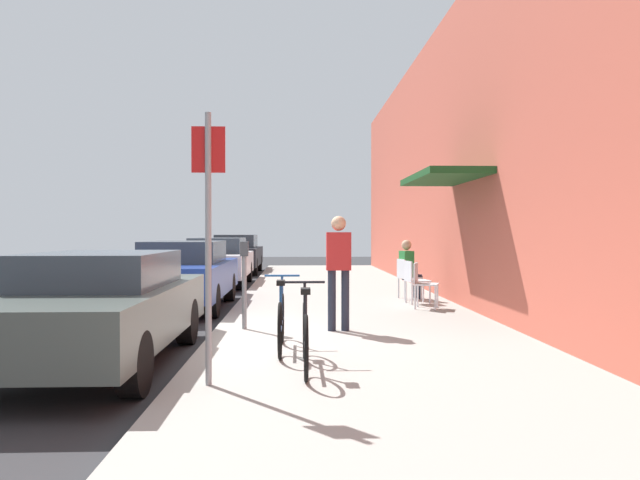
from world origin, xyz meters
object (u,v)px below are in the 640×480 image
parking_meter (244,278)px  seated_patron_2 (409,267)px  bicycle_0 (305,336)px  parked_car_2 (217,261)px  bicycle_1 (281,321)px  parked_car_0 (99,306)px  street_sign (208,226)px  parked_car_3 (236,253)px  parked_car_1 (183,273)px  cafe_chair_0 (422,282)px  cafe_chair_1 (414,279)px  cafe_chair_2 (406,276)px  pedestrian_standing (339,263)px

parking_meter → seated_patron_2: bearing=50.7°
bicycle_0 → parked_car_2: bearing=102.1°
bicycle_1 → parking_meter: bearing=109.9°
parked_car_0 → street_sign: size_ratio=1.69×
parked_car_3 → bicycle_1: parked_car_3 is taller
parked_car_1 → parking_meter: size_ratio=3.33×
parked_car_1 → cafe_chair_0: (4.74, -1.08, -0.11)m
cafe_chair_1 → cafe_chair_2: (0.00, 0.86, 0.00)m
parked_car_0 → cafe_chair_0: 6.33m
cafe_chair_2 → pedestrian_standing: 4.56m
parked_car_1 → seated_patron_2: size_ratio=3.41×
street_sign → cafe_chair_2: (3.24, 7.25, -1.02)m
parked_car_1 → pedestrian_standing: (2.96, -3.60, 0.39)m
parked_car_3 → parking_meter: parked_car_3 is taller
street_sign → cafe_chair_1: bearing=63.1°
parked_car_0 → parking_meter: bearing=50.5°
parking_meter → bicycle_0: parking_meter is taller
parked_car_2 → pedestrian_standing: bearing=-71.6°
bicycle_1 → cafe_chair_1: size_ratio=1.97×
bicycle_1 → cafe_chair_2: 6.17m
cafe_chair_0 → cafe_chair_2: same height
street_sign → cafe_chair_2: 8.00m
pedestrian_standing → parked_car_1: bearing=129.4°
bicycle_0 → parked_car_1: bearing=111.8°
parking_meter → cafe_chair_1: (3.19, 3.09, -0.26)m
cafe_chair_2 → pedestrian_standing: bearing=-113.1°
parked_car_0 → parked_car_3: size_ratio=1.00×
cafe_chair_1 → seated_patron_2: (0.06, 0.87, 0.19)m
bicycle_1 → seated_patron_2: seated_patron_2 is taller
street_sign → cafe_chair_2: street_sign is taller
bicycle_0 → pedestrian_standing: size_ratio=1.01×
seated_patron_2 → parked_car_2: bearing=135.5°
parked_car_3 → bicycle_1: (2.15, -15.75, -0.28)m
parked_car_2 → cafe_chair_1: parked_car_2 is taller
bicycle_1 → cafe_chair_1: 5.41m
parked_car_1 → parked_car_2: bearing=90.0°
parked_car_3 → seated_patron_2: (4.80, -10.14, 0.06)m
parked_car_2 → bicycle_0: size_ratio=2.57×
parking_meter → cafe_chair_2: bearing=51.1°
parked_car_0 → bicycle_1: 2.17m
cafe_chair_2 → parked_car_1: bearing=-173.2°
parked_car_0 → cafe_chair_1: bearing=46.4°
street_sign → bicycle_1: 2.12m
parked_car_2 → parking_meter: (1.55, -8.67, 0.15)m
parked_car_0 → parked_car_2: size_ratio=1.00×
parked_car_2 → cafe_chair_0: parked_car_2 is taller
parked_car_1 → street_sign: 6.91m
parked_car_1 → bicycle_0: parked_car_1 is taller
seated_patron_2 → parked_car_1: bearing=-173.2°
parked_car_0 → parked_car_1: 5.27m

